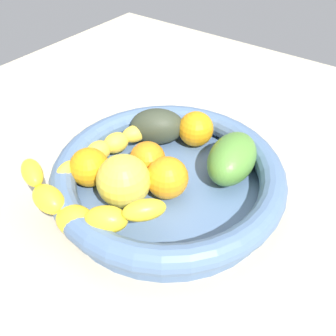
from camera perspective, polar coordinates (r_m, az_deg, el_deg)
name	(u,v)px	position (r cm, az deg, el deg)	size (l,w,h in cm)	color
kitchen_counter	(168,198)	(59.30, 0.00, -4.72)	(120.00, 120.00, 3.00)	#B7AC92
fruit_bowl	(168,177)	(56.10, 0.00, -1.45)	(35.17, 35.17, 5.96)	slate
banana_draped_left	(109,147)	(60.42, -9.08, 3.24)	(21.57, 8.18, 3.91)	yellow
banana_draped_right	(79,208)	(49.65, -13.60, -6.03)	(10.48, 22.89, 6.53)	yellow
orange_front	(167,178)	(53.05, -0.15, -1.53)	(6.25, 6.25, 6.25)	orange
orange_mid_left	(89,167)	(56.24, -12.06, 0.12)	(5.98, 5.98, 5.98)	orange
orange_mid_right	(196,129)	(62.97, 4.33, 6.04)	(6.01, 6.01, 6.01)	orange
orange_rear	(149,158)	(57.03, -2.98, 1.55)	(5.59, 5.59, 5.59)	orange
mango_green	(232,158)	(56.96, 9.87, 1.49)	(11.07, 6.97, 6.59)	#538B34
apple_yellow	(124,181)	(51.89, -6.90, -2.00)	(7.67, 7.67, 7.67)	yellow
avocado_dark	(157,126)	(63.48, -1.69, 6.46)	(9.23, 5.99, 6.23)	#353C2C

